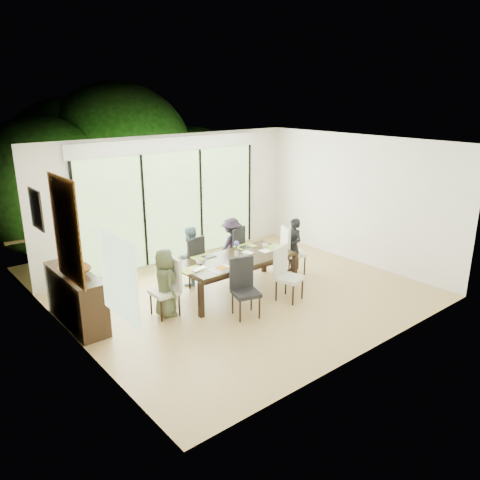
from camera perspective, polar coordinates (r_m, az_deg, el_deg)
floor at (r=8.50m, az=1.08°, el=-6.87°), size 6.00×5.00×0.01m
ceiling at (r=7.78m, az=1.19°, el=11.63°), size 6.00×5.00×0.01m
wall_back at (r=10.01m, az=-8.27°, el=4.93°), size 6.00×0.02×2.70m
wall_front at (r=6.43m, az=15.84°, el=-2.77°), size 6.00×0.02×2.70m
wall_left at (r=6.58m, az=-19.26°, el=-2.62°), size 0.02×5.00×2.70m
wall_right at (r=10.19m, az=14.16°, el=4.80°), size 0.02×5.00×2.70m
glass_doors at (r=10.01m, az=-8.11°, el=4.06°), size 4.20×0.02×2.30m
blinds_header at (r=9.79m, az=-8.41°, el=11.46°), size 4.40×0.06×0.28m
mullion_a at (r=9.13m, az=-19.36°, el=1.91°), size 0.05×0.04×2.30m
mullion_b at (r=9.67m, az=-11.61°, el=3.39°), size 0.05×0.04×2.30m
mullion_c at (r=10.38m, az=-4.78°, el=4.64°), size 0.05×0.04×2.30m
mullion_d at (r=11.21m, az=1.13°, el=5.67°), size 0.05×0.04×2.30m
side_window at (r=5.49m, az=-14.55°, el=-4.50°), size 0.02×0.90×1.00m
deck at (r=11.14m, az=-10.35°, el=-1.37°), size 6.00×1.80×0.10m
rail_top at (r=11.64m, az=-12.44°, el=2.42°), size 6.00×0.08×0.06m
foliage_left at (r=11.72m, az=-22.88°, el=6.02°), size 3.20×3.20×3.20m
foliage_mid at (r=12.99m, az=-14.52°, el=9.45°), size 4.00×4.00×4.00m
foliage_right at (r=13.25m, az=-5.75°, el=7.71°), size 2.80×2.80×2.80m
foliage_far at (r=13.28m, az=-19.71°, el=8.37°), size 3.60×3.60×3.60m
table_top at (r=8.44m, az=-0.48°, el=-2.34°), size 2.12×0.97×0.05m
table_apron at (r=8.47m, az=-0.47°, el=-2.85°), size 1.94×0.79×0.09m
table_leg_fl at (r=7.65m, az=-4.77°, el=-7.27°), size 0.08×0.08×0.61m
table_leg_fr at (r=8.95m, az=6.67°, el=-3.55°), size 0.08×0.08×0.61m
table_leg_bl at (r=8.32m, az=-8.18°, el=-5.29°), size 0.08×0.08×0.61m
table_leg_br at (r=9.52m, az=2.96°, el=-2.13°), size 0.08×0.08×0.61m
chair_left_end at (r=7.71m, az=-9.22°, el=-5.77°), size 0.41×0.41×0.97m
chair_right_end at (r=9.45m, az=6.62°, el=-1.22°), size 0.53×0.53×0.97m
chair_far_left at (r=8.89m, az=-6.19°, el=-2.42°), size 0.47×0.47×0.97m
chair_far_right at (r=9.44m, az=-1.12°, el=-1.12°), size 0.51×0.51×0.97m
chair_near_left at (r=7.58m, az=0.73°, el=-5.96°), size 0.51×0.51×0.97m
chair_near_right at (r=8.21m, az=6.09°, el=-4.16°), size 0.50×0.50×0.97m
person_left_end at (r=7.69m, az=-9.12°, el=-5.16°), size 0.42×0.58×1.14m
person_right_end at (r=9.41m, az=6.55°, el=-0.76°), size 0.42×0.58×1.14m
person_far_left at (r=8.85m, az=-6.13°, el=-1.95°), size 0.60×0.45×1.14m
person_far_right at (r=9.40m, az=-1.05°, el=-0.67°), size 0.57×0.40×1.14m
placemat_left at (r=7.91m, az=-5.85°, el=-3.62°), size 0.39×0.28×0.01m
placemat_right at (r=9.02m, az=4.22°, el=-0.86°), size 0.39×0.28×0.01m
placemat_far_l at (r=8.48m, az=-4.55°, el=-2.10°), size 0.39×0.28×0.01m
placemat_far_r at (r=9.05m, az=0.64°, el=-0.75°), size 0.39×0.28×0.01m
placemat_paper at (r=7.89m, az=-2.22°, el=-3.58°), size 0.39×0.28×0.01m
tablet_far_l at (r=8.49m, az=-3.80°, el=-1.99°), size 0.23×0.16×0.01m
tablet_far_r at (r=8.98m, az=0.60°, el=-0.85°), size 0.21×0.15×0.01m
papers at (r=8.83m, az=3.27°, el=-1.27°), size 0.26×0.19×0.00m
platter_base at (r=7.89m, az=-2.22°, el=-3.49°), size 0.23×0.23×0.02m
platter_snacks at (r=7.88m, az=-2.22°, el=-3.38°), size 0.18×0.18×0.01m
vase at (r=8.48m, az=-0.43°, el=-1.68°), size 0.07×0.07×0.11m
hyacinth_stems at (r=8.45m, az=-0.43°, el=-1.00°), size 0.04×0.04×0.14m
hyacinth_blooms at (r=8.42m, az=-0.43°, el=-0.43°), size 0.10×0.10×0.10m
laptop at (r=7.88m, az=-4.84°, el=-3.60°), size 0.33×0.25×0.02m
cup_a at (r=8.14m, az=-4.98°, el=-2.67°), size 0.15×0.15×0.08m
cup_b at (r=8.43m, az=0.74°, el=-1.87°), size 0.10×0.10×0.08m
cup_c at (r=8.98m, az=3.09°, el=-0.66°), size 0.15×0.15×0.08m
book at (r=8.61m, az=0.61°, el=-1.68°), size 0.17×0.22×0.02m
sideboard at (r=7.81m, az=-19.34°, el=-6.68°), size 0.43×1.54×0.86m
bowl at (r=7.55m, az=-19.44°, el=-3.55°), size 0.46×0.46×0.11m
candlestick_base at (r=7.96m, az=-20.56°, el=-2.86°), size 0.10×0.10×0.04m
candlestick_shaft at (r=7.78m, az=-21.03°, el=1.33°), size 0.02×0.02×1.20m
candlestick_pan at (r=7.65m, az=-21.52°, el=5.61°), size 0.10×0.10×0.03m
candle at (r=7.64m, az=-21.57°, el=6.03°), size 0.03×0.03×0.10m
tapestry at (r=6.85m, az=-20.43°, el=1.12°), size 0.02×1.00×1.50m
art_frame at (r=8.05m, az=-23.60°, el=3.45°), size 0.03×0.55×0.65m
art_canvas at (r=8.05m, az=-23.47°, el=3.48°), size 0.01×0.45×0.55m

